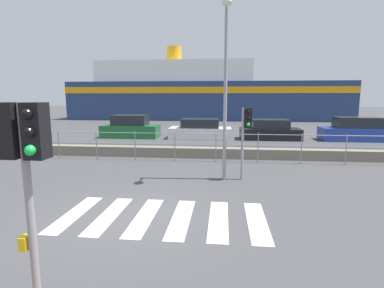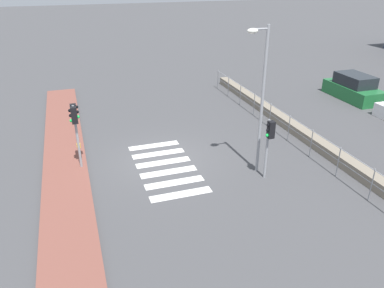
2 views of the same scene
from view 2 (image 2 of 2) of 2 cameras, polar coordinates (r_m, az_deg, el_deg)
The scene contains 9 objects.
ground_plane at distance 16.77m, azimuth -4.66°, elevation -2.35°, with size 160.00×160.00×0.00m, color #424244.
sidewalk_brick at distance 16.41m, azimuth -18.71°, elevation -4.15°, with size 24.00×1.80×0.12m.
crosswalk at distance 16.13m, azimuth -4.01°, elevation -3.51°, with size 4.95×2.40×0.01m.
seawall at distance 19.49m, azimuth 16.58°, elevation 1.50°, with size 20.57×0.55×0.48m.
harbor_fence at distance 18.79m, azimuth 14.60°, elevation 2.92°, with size 18.56×0.04×1.32m.
traffic_light_near at distance 15.72m, azimuth -17.41°, elevation 3.46°, with size 0.58×0.41×2.84m.
traffic_light_far at distance 14.70m, azimuth 11.67°, elevation 1.06°, with size 0.34×0.32×2.52m.
streetlamp at distance 14.60m, azimuth 10.33°, elevation 8.61°, with size 0.32×0.89×5.94m.
parked_car_green at distance 26.59m, azimuth 23.38°, elevation 7.79°, with size 4.01×1.79×1.59m.
Camera 2 is at (14.47, -3.38, 7.77)m, focal length 35.00 mm.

